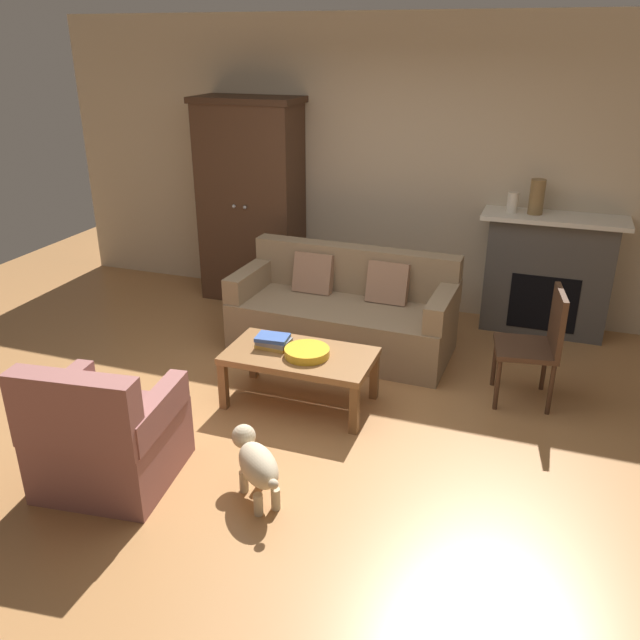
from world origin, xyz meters
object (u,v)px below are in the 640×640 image
(mantel_vase_bronze, at_px, (537,197))
(side_chair_wooden, at_px, (539,340))
(armoire, at_px, (251,201))
(book_stack, at_px, (273,341))
(dog, at_px, (256,463))
(coffee_table, at_px, (300,359))
(couch, at_px, (344,314))
(fruit_bowl, at_px, (307,352))
(fireplace, at_px, (547,274))
(mantel_vase_cream, at_px, (513,202))
(armchair_near_left, at_px, (106,438))

(mantel_vase_bronze, xyz_separation_m, side_chair_wooden, (0.18, -1.38, -0.76))
(armoire, height_order, book_stack, armoire)
(book_stack, relative_size, dog, 0.56)
(mantel_vase_bronze, height_order, side_chair_wooden, mantel_vase_bronze)
(coffee_table, distance_m, side_chair_wooden, 1.78)
(couch, relative_size, fruit_bowl, 5.84)
(fireplace, bearing_deg, coffee_table, -129.24)
(fireplace, height_order, couch, fireplace)
(coffee_table, bearing_deg, armoire, 123.40)
(coffee_table, distance_m, mantel_vase_bronze, 2.66)
(mantel_vase_bronze, bearing_deg, side_chair_wooden, -82.58)
(coffee_table, relative_size, mantel_vase_bronze, 3.55)
(couch, distance_m, side_chair_wooden, 1.72)
(mantel_vase_bronze, bearing_deg, book_stack, -130.66)
(mantel_vase_cream, bearing_deg, coffee_table, -122.44)
(dog, bearing_deg, mantel_vase_bronze, 67.37)
(book_stack, xyz_separation_m, dog, (0.39, -1.17, -0.22))
(couch, height_order, side_chair_wooden, side_chair_wooden)
(armoire, relative_size, dog, 4.45)
(book_stack, distance_m, mantel_vase_cream, 2.60)
(side_chair_wooden, bearing_deg, mantel_vase_cream, 105.39)
(mantel_vase_cream, xyz_separation_m, dog, (-1.11, -3.15, -0.96))
(fireplace, distance_m, armchair_near_left, 4.14)
(armoire, bearing_deg, mantel_vase_bronze, 1.24)
(couch, xyz_separation_m, armchair_near_left, (-0.77, -2.36, -0.00))
(fireplace, bearing_deg, book_stack, -133.26)
(fireplace, xyz_separation_m, side_chair_wooden, (-0.00, -1.40, -0.06))
(coffee_table, bearing_deg, armchair_near_left, -120.32)
(coffee_table, xyz_separation_m, mantel_vase_cream, (1.28, 2.02, 0.84))
(fireplace, bearing_deg, mantel_vase_bronze, -174.31)
(mantel_vase_bronze, bearing_deg, armchair_near_left, -124.05)
(coffee_table, bearing_deg, fruit_bowl, -22.57)
(book_stack, height_order, side_chair_wooden, side_chair_wooden)
(mantel_vase_bronze, height_order, dog, mantel_vase_bronze)
(armoire, relative_size, mantel_vase_cream, 11.47)
(coffee_table, bearing_deg, couch, 89.52)
(side_chair_wooden, bearing_deg, fireplace, 89.98)
(couch, bearing_deg, fruit_bowl, -86.78)
(side_chair_wooden, bearing_deg, armoire, 155.90)
(couch, xyz_separation_m, coffee_table, (-0.01, -1.06, 0.05))
(armchair_near_left, relative_size, side_chair_wooden, 0.98)
(fruit_bowl, xyz_separation_m, side_chair_wooden, (1.59, 0.66, 0.06))
(mantel_vase_cream, relative_size, mantel_vase_bronze, 0.58)
(mantel_vase_cream, relative_size, dog, 0.39)
(fireplace, bearing_deg, couch, -149.43)
(fruit_bowl, bearing_deg, armchair_near_left, -123.14)
(fireplace, xyz_separation_m, armchair_near_left, (-2.43, -3.34, -0.25))
(armoire, bearing_deg, couch, -34.67)
(armchair_near_left, xyz_separation_m, dog, (0.93, 0.17, -0.07))
(fruit_bowl, height_order, side_chair_wooden, side_chair_wooden)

